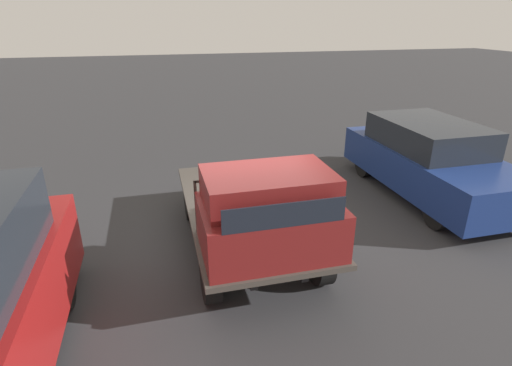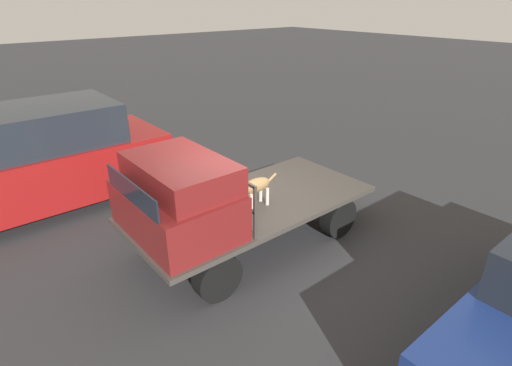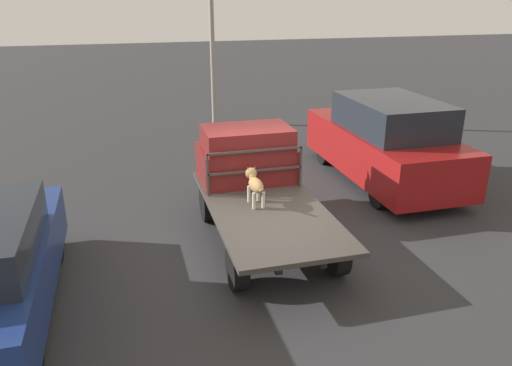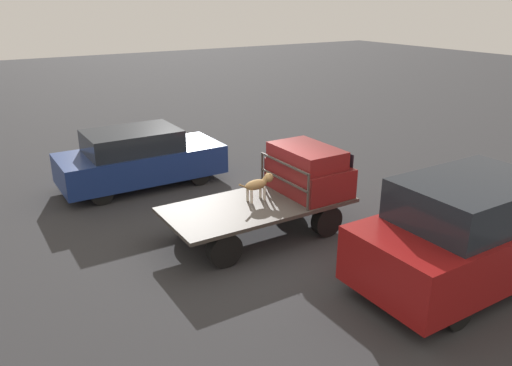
{
  "view_description": "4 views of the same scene",
  "coord_description": "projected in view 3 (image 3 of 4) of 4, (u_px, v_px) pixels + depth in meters",
  "views": [
    {
      "loc": [
        5.95,
        -1.36,
        3.72
      ],
      "look_at": [
        0.05,
        0.16,
        1.19
      ],
      "focal_mm": 28.0,
      "sensor_mm": 36.0,
      "label": 1
    },
    {
      "loc": [
        3.74,
        4.63,
        3.89
      ],
      "look_at": [
        0.05,
        0.16,
        1.19
      ],
      "focal_mm": 28.0,
      "sensor_mm": 36.0,
      "label": 2
    },
    {
      "loc": [
        -7.82,
        2.3,
        4.32
      ],
      "look_at": [
        0.05,
        0.16,
        1.19
      ],
      "focal_mm": 35.0,
      "sensor_mm": 36.0,
      "label": 3
    },
    {
      "loc": [
        -5.37,
        -8.6,
        5.02
      ],
      "look_at": [
        0.05,
        0.16,
        1.19
      ],
      "focal_mm": 35.0,
      "sensor_mm": 36.0,
      "label": 4
    }
  ],
  "objects": [
    {
      "name": "ground_plane",
      "position": [
        265.0,
        243.0,
        9.16
      ],
      "size": [
        80.0,
        80.0,
        0.0
      ],
      "primitive_type": "plane",
      "color": "#2D2D30"
    },
    {
      "name": "truck_cab",
      "position": [
        246.0,
        155.0,
        9.92
      ],
      "size": [
        1.29,
        1.85,
        1.09
      ],
      "color": "maroon",
      "rests_on": "flatbed_truck"
    },
    {
      "name": "parked_pickup_far",
      "position": [
        385.0,
        141.0,
        11.85
      ],
      "size": [
        4.9,
        2.03,
        2.04
      ],
      "rotation": [
        0.0,
        0.0,
        -0.02
      ],
      "color": "black",
      "rests_on": "ground"
    },
    {
      "name": "dog",
      "position": [
        255.0,
        183.0,
        8.83
      ],
      "size": [
        0.92,
        0.23,
        0.62
      ],
      "rotation": [
        0.0,
        0.0,
        -0.15
      ],
      "color": "beige",
      "rests_on": "flatbed_truck"
    },
    {
      "name": "flatbed_truck",
      "position": [
        265.0,
        215.0,
        8.95
      ],
      "size": [
        4.17,
        1.97,
        0.77
      ],
      "color": "black",
      "rests_on": "ground"
    },
    {
      "name": "truck_headboard",
      "position": [
        255.0,
        164.0,
        9.3
      ],
      "size": [
        0.04,
        1.85,
        0.82
      ],
      "color": "#3D3833",
      "rests_on": "flatbed_truck"
    }
  ]
}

